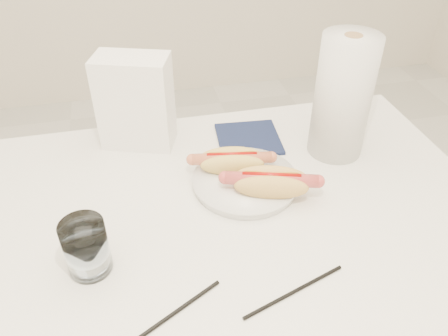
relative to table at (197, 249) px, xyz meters
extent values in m
cube|color=white|center=(0.00, 0.00, 0.04)|extent=(1.20, 0.80, 0.04)
cylinder|color=silver|center=(0.54, 0.34, -0.34)|extent=(0.04, 0.04, 0.71)
cylinder|color=white|center=(0.12, 0.10, 0.07)|extent=(0.26, 0.26, 0.02)
ellipsoid|color=#E8C35D|center=(0.10, 0.12, 0.10)|extent=(0.14, 0.06, 0.05)
ellipsoid|color=#E8C35D|center=(0.11, 0.15, 0.10)|extent=(0.14, 0.06, 0.05)
ellipsoid|color=#E8C35D|center=(0.10, 0.14, 0.09)|extent=(0.13, 0.07, 0.02)
cylinder|color=#CB6A47|center=(0.10, 0.14, 0.11)|extent=(0.17, 0.05, 0.02)
cylinder|color=#990A05|center=(0.10, 0.14, 0.12)|extent=(0.10, 0.03, 0.01)
ellipsoid|color=#E5B259|center=(0.16, 0.03, 0.10)|extent=(0.15, 0.08, 0.05)
ellipsoid|color=#E5B259|center=(0.17, 0.06, 0.10)|extent=(0.15, 0.08, 0.05)
ellipsoid|color=#E5B259|center=(0.16, 0.05, 0.09)|extent=(0.14, 0.09, 0.03)
cylinder|color=#C74846|center=(0.16, 0.05, 0.11)|extent=(0.18, 0.08, 0.03)
cylinder|color=#990A05|center=(0.16, 0.05, 0.12)|extent=(0.11, 0.04, 0.01)
cylinder|color=white|center=(-0.19, -0.05, 0.11)|extent=(0.07, 0.07, 0.10)
cylinder|color=black|center=(-0.08, -0.19, 0.06)|extent=(0.19, 0.11, 0.01)
cylinder|color=black|center=(0.13, -0.18, 0.06)|extent=(0.19, 0.07, 0.01)
cube|color=white|center=(-0.08, 0.31, 0.17)|extent=(0.18, 0.14, 0.21)
cube|color=#131B3C|center=(0.18, 0.26, 0.06)|extent=(0.16, 0.16, 0.01)
cylinder|color=silver|center=(0.36, 0.18, 0.20)|extent=(0.14, 0.14, 0.27)
camera|label=1|loc=(-0.08, -0.60, 0.66)|focal=36.12mm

